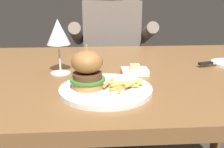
# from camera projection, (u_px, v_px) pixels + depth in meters

# --- Properties ---
(dining_table) EXTENTS (1.49, 0.90, 0.74)m
(dining_table) POSITION_uv_depth(u_px,v_px,m) (107.00, 89.00, 0.97)
(dining_table) COLOR brown
(dining_table) RESTS_ON ground
(main_plate) EXTENTS (0.27, 0.27, 0.01)m
(main_plate) POSITION_uv_depth(u_px,v_px,m) (106.00, 89.00, 0.72)
(main_plate) COLOR white
(main_plate) RESTS_ON dining_table
(burger_sandwich) EXTENTS (0.10, 0.10, 0.13)m
(burger_sandwich) POSITION_uv_depth(u_px,v_px,m) (87.00, 70.00, 0.70)
(burger_sandwich) COLOR #B78447
(burger_sandwich) RESTS_ON main_plate
(fries_pile) EXTENTS (0.12, 0.09, 0.02)m
(fries_pile) POSITION_uv_depth(u_px,v_px,m) (123.00, 85.00, 0.71)
(fries_pile) COLOR gold
(fries_pile) RESTS_ON main_plate
(wine_glass) EXTENTS (0.08, 0.08, 0.19)m
(wine_glass) POSITION_uv_depth(u_px,v_px,m) (58.00, 33.00, 0.85)
(wine_glass) COLOR silver
(wine_glass) RESTS_ON dining_table
(table_knife) EXTENTS (0.23, 0.08, 0.01)m
(table_knife) POSITION_uv_depth(u_px,v_px,m) (220.00, 62.00, 0.99)
(table_knife) COLOR silver
(table_knife) RESTS_ON bread_plate
(butter_dish) EXTENTS (0.09, 0.07, 0.04)m
(butter_dish) POSITION_uv_depth(u_px,v_px,m) (135.00, 71.00, 0.88)
(butter_dish) COLOR white
(butter_dish) RESTS_ON dining_table
(diner_person) EXTENTS (0.51, 0.36, 1.18)m
(diner_person) POSITION_uv_depth(u_px,v_px,m) (111.00, 64.00, 1.69)
(diner_person) COLOR #282833
(diner_person) RESTS_ON ground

